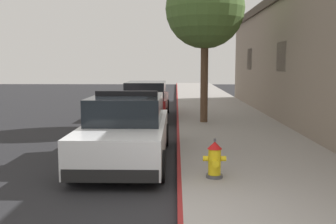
# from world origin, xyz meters

# --- Properties ---
(ground_plane) EXTENTS (34.83, 60.00, 0.20)m
(ground_plane) POSITION_xyz_m (-4.11, 10.00, -0.10)
(ground_plane) COLOR #232326
(sidewalk_pavement) EXTENTS (3.77, 60.00, 0.16)m
(sidewalk_pavement) POSITION_xyz_m (1.89, 10.00, 0.08)
(sidewalk_pavement) COLOR gray
(sidewalk_pavement) RESTS_ON ground
(curb_painted_edge) EXTENTS (0.08, 60.00, 0.16)m
(curb_painted_edge) POSITION_xyz_m (-0.04, 10.00, 0.08)
(curb_painted_edge) COLOR maroon
(curb_painted_edge) RESTS_ON ground
(police_cruiser) EXTENTS (1.94, 4.84, 1.68)m
(police_cruiser) POSITION_xyz_m (-1.29, 4.10, 0.74)
(police_cruiser) COLOR white
(police_cruiser) RESTS_ON ground
(parked_car_silver_ahead) EXTENTS (1.94, 4.84, 1.56)m
(parked_car_silver_ahead) POSITION_xyz_m (-1.42, 11.59, 0.74)
(parked_car_silver_ahead) COLOR maroon
(parked_car_silver_ahead) RESTS_ON ground
(fire_hydrant) EXTENTS (0.44, 0.40, 0.76)m
(fire_hydrant) POSITION_xyz_m (0.63, 2.16, 0.51)
(fire_hydrant) COLOR #4C4C51
(fire_hydrant) RESTS_ON sidewalk_pavement
(street_tree) EXTENTS (2.89, 2.89, 5.61)m
(street_tree) POSITION_xyz_m (0.94, 9.38, 4.30)
(street_tree) COLOR brown
(street_tree) RESTS_ON sidewalk_pavement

